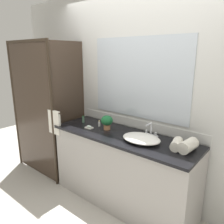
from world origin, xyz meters
TOP-DOWN VIEW (x-y plane):
  - ground_plane at (0.00, 0.00)m, footprint 8.00×8.00m
  - wall_back_with_mirror at (0.00, 0.34)m, footprint 4.40×0.06m
  - vanity_cabinet at (0.00, 0.01)m, footprint 1.80×0.58m
  - shower_enclosure at (-1.28, -0.19)m, footprint 1.20×0.59m
  - sink_basin at (0.28, -0.03)m, footprint 0.43×0.32m
  - faucet at (0.28, 0.17)m, footprint 0.17×0.14m
  - potted_plant at (-0.26, 0.04)m, footprint 0.15×0.15m
  - soap_dish at (-0.46, -0.08)m, footprint 0.10×0.07m
  - amenity_bottle_conditioner at (-0.41, 0.06)m, footprint 0.03×0.03m
  - amenity_bottle_shampoo at (-0.70, 0.05)m, footprint 0.03×0.03m
  - rolled_towel_near_edge at (0.76, 0.05)m, footprint 0.14×0.23m
  - rolled_towel_middle at (0.65, 0.03)m, footprint 0.14×0.21m

SIDE VIEW (x-z plane):
  - ground_plane at x=0.00m, z-range 0.00..0.00m
  - vanity_cabinet at x=0.00m, z-range 0.00..0.90m
  - soap_dish at x=-0.46m, z-range 0.90..0.93m
  - sink_basin at x=0.28m, z-range 0.90..0.97m
  - amenity_bottle_conditioner at x=-0.41m, z-range 0.90..0.98m
  - amenity_bottle_shampoo at x=-0.70m, z-range 0.90..0.99m
  - rolled_towel_middle at x=0.65m, z-range 0.90..1.00m
  - faucet at x=0.28m, z-range 0.87..1.04m
  - rolled_towel_near_edge at x=0.76m, z-range 0.90..1.02m
  - potted_plant at x=-0.26m, z-range 0.91..1.09m
  - shower_enclosure at x=-1.28m, z-range 0.02..2.02m
  - wall_back_with_mirror at x=0.00m, z-range 0.01..2.61m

